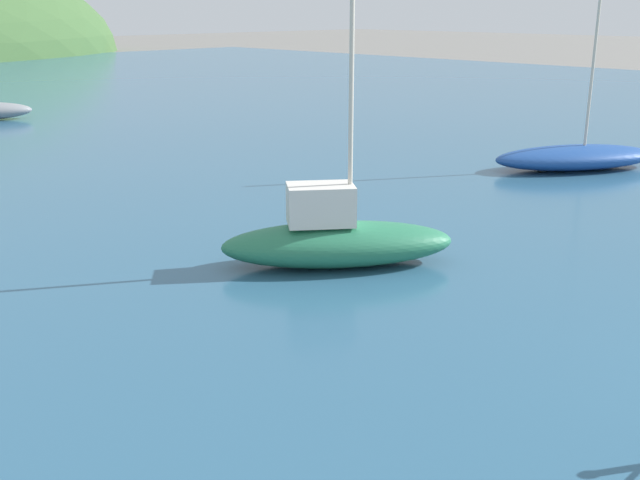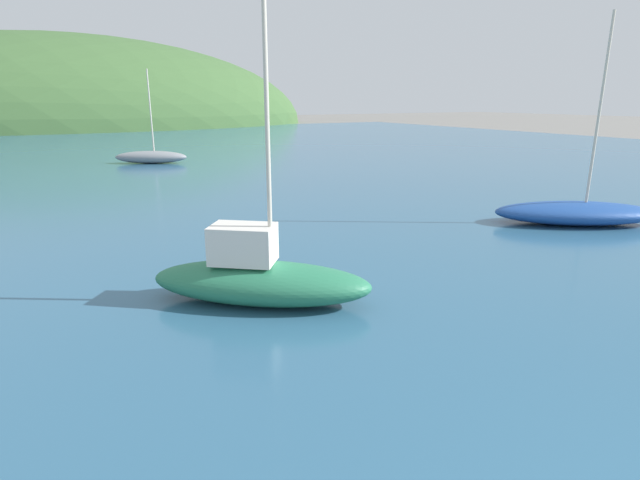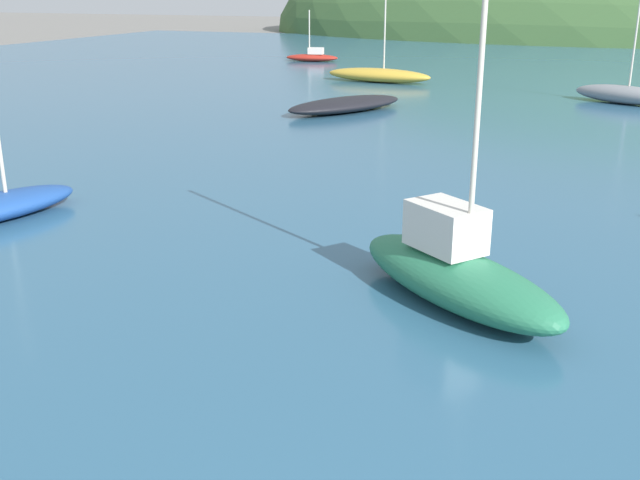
{
  "view_description": "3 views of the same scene",
  "coord_description": "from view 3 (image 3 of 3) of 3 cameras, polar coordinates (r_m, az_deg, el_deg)",
  "views": [
    {
      "loc": [
        -8.79,
        0.07,
        3.94
      ],
      "look_at": [
        -1.54,
        7.41,
        0.72
      ],
      "focal_mm": 42.0,
      "sensor_mm": 36.0,
      "label": 1
    },
    {
      "loc": [
        -3.69,
        0.61,
        3.31
      ],
      "look_at": [
        -0.25,
        6.81,
        1.3
      ],
      "focal_mm": 28.0,
      "sensor_mm": 36.0,
      "label": 2
    },
    {
      "loc": [
        0.71,
        -1.44,
        4.07
      ],
      "look_at": [
        -2.27,
        6.42,
        1.22
      ],
      "focal_mm": 42.0,
      "sensor_mm": 36.0,
      "label": 3
    }
  ],
  "objects": [
    {
      "name": "boat_far_left",
      "position": [
        29.17,
        22.1,
        10.27
      ],
      "size": [
        3.68,
        2.55,
        4.65
      ],
      "color": "gray",
      "rests_on": "water"
    },
    {
      "name": "boat_far_right",
      "position": [
        42.91,
        -0.58,
        13.79
      ],
      "size": [
        3.05,
        1.4,
        2.75
      ],
      "color": "maroon",
      "rests_on": "water"
    },
    {
      "name": "far_hillside",
      "position": [
        72.58,
        20.9,
        14.37
      ],
      "size": [
        61.04,
        33.57,
        21.78
      ],
      "color": "#3D6033",
      "rests_on": "ground"
    },
    {
      "name": "boat_nearest_quay",
      "position": [
        25.38,
        1.96,
        10.28
      ],
      "size": [
        3.67,
        4.91,
        0.46
      ],
      "color": "black",
      "rests_on": "water"
    },
    {
      "name": "boat_mid_harbor",
      "position": [
        14.62,
        -23.23,
        2.43
      ],
      "size": [
        1.8,
        3.22,
        2.9
      ],
      "color": "#1E4793",
      "rests_on": "water"
    },
    {
      "name": "water",
      "position": [
        33.69,
        19.82,
        10.83
      ],
      "size": [
        80.0,
        60.0,
        0.1
      ],
      "primitive_type": "cube",
      "color": "#2D5B7A",
      "rests_on": "ground"
    },
    {
      "name": "boat_green_fishing",
      "position": [
        33.45,
        4.49,
        12.45
      ],
      "size": [
        4.87,
        1.69,
        5.85
      ],
      "color": "gold",
      "rests_on": "water"
    },
    {
      "name": "boat_twin_mast",
      "position": [
        9.95,
        10.29,
        -2.39
      ],
      "size": [
        3.58,
        3.14,
        4.64
      ],
      "color": "#287551",
      "rests_on": "water"
    }
  ]
}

